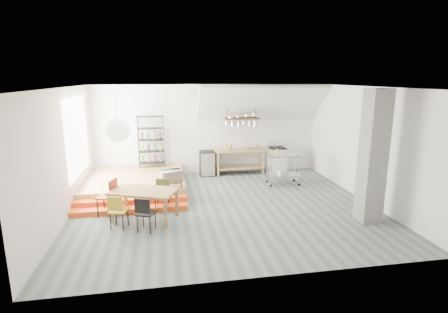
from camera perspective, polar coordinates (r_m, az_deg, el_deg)
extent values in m
plane|color=#505B5C|center=(9.61, 0.14, -8.18)|extent=(8.00, 8.00, 0.00)
cube|color=silver|center=(12.56, -2.64, 4.38)|extent=(8.00, 0.04, 3.20)
cube|color=silver|center=(9.34, -24.79, 0.25)|extent=(0.04, 7.00, 3.20)
cube|color=silver|center=(10.60, 21.98, 1.87)|extent=(0.04, 7.00, 3.20)
cube|color=white|center=(8.97, 0.15, 11.27)|extent=(8.00, 7.00, 0.02)
cube|color=white|center=(12.23, 6.16, 8.57)|extent=(4.40, 1.44, 1.32)
cube|color=white|center=(10.73, -22.81, 3.01)|extent=(0.02, 2.50, 2.20)
cube|color=#A68253|center=(11.34, -14.24, -4.19)|extent=(3.00, 3.00, 0.40)
cube|color=#E8521B|center=(9.55, -15.02, -8.35)|extent=(3.00, 0.35, 0.13)
cube|color=#E8521B|center=(9.85, -14.87, -7.26)|extent=(3.00, 0.35, 0.27)
cube|color=slate|center=(8.99, 23.14, -0.06)|extent=(0.50, 0.50, 3.20)
cube|color=#A68253|center=(12.54, 2.59, 1.02)|extent=(1.80, 0.60, 0.06)
cube|color=#A68253|center=(12.68, 2.56, -1.77)|extent=(1.70, 0.55, 0.04)
cube|color=#A68253|center=(13.04, 5.88, -0.60)|extent=(0.06, 0.06, 0.86)
cube|color=#A68253|center=(12.70, -1.26, -0.90)|extent=(0.06, 0.06, 0.86)
cube|color=#A68253|center=(12.63, 6.42, -1.06)|extent=(0.06, 0.06, 0.86)
cube|color=#A68253|center=(12.28, -0.95, -1.38)|extent=(0.06, 0.06, 0.86)
cube|color=white|center=(13.00, 8.61, -0.63)|extent=(0.60, 0.60, 0.90)
cube|color=black|center=(12.90, 8.68, 1.40)|extent=(0.58, 0.58, 0.03)
cube|color=white|center=(13.14, 8.31, 2.20)|extent=(0.60, 0.05, 0.25)
cylinder|color=black|center=(13.07, 9.07, 1.65)|extent=(0.18, 0.18, 0.02)
cylinder|color=black|center=(12.98, 7.90, 1.61)|extent=(0.18, 0.18, 0.02)
cylinder|color=black|center=(12.81, 9.47, 1.41)|extent=(0.18, 0.18, 0.02)
cylinder|color=black|center=(12.72, 8.28, 1.37)|extent=(0.18, 0.18, 0.02)
cube|color=#3C2518|center=(12.16, 2.85, 6.23)|extent=(1.20, 0.50, 0.05)
cylinder|color=black|center=(12.00, 0.52, 8.92)|extent=(0.02, 0.02, 1.15)
cylinder|color=black|center=(12.22, 5.19, 8.94)|extent=(0.02, 0.02, 1.15)
cylinder|color=silver|center=(12.02, 0.56, 5.50)|extent=(0.16, 0.16, 0.12)
cylinder|color=silver|center=(12.07, 1.50, 5.43)|extent=(0.20, 0.20, 0.16)
cylinder|color=silver|center=(12.11, 2.43, 5.35)|extent=(0.16, 0.16, 0.20)
cylinder|color=silver|center=(12.15, 3.35, 5.56)|extent=(0.20, 0.20, 0.12)
cylinder|color=silver|center=(12.20, 4.27, 5.48)|extent=(0.16, 0.16, 0.16)
cylinder|color=silver|center=(12.25, 5.18, 5.40)|extent=(0.20, 0.20, 0.20)
cylinder|color=black|center=(12.40, -9.83, 2.68)|extent=(0.02, 0.02, 1.80)
cylinder|color=black|center=(12.43, -13.71, 2.53)|extent=(0.02, 0.02, 1.80)
cylinder|color=black|center=(12.04, -9.82, 2.39)|extent=(0.02, 0.02, 1.80)
cylinder|color=black|center=(12.07, -13.81, 2.23)|extent=(0.02, 0.02, 1.80)
cube|color=black|center=(12.38, -11.64, -0.96)|extent=(0.88, 0.38, 0.02)
cube|color=black|center=(12.29, -11.72, 0.86)|extent=(0.88, 0.38, 0.02)
cube|color=black|center=(12.22, -11.80, 2.69)|extent=(0.88, 0.38, 0.02)
cube|color=black|center=(12.16, -11.89, 4.55)|extent=(0.88, 0.38, 0.02)
cube|color=black|center=(12.11, -11.98, 6.42)|extent=(0.88, 0.38, 0.03)
cylinder|color=#3B7C31|center=(12.35, -11.66, -0.32)|extent=(0.07, 0.07, 0.24)
cylinder|color=#ABA31C|center=(12.26, -11.75, 1.50)|extent=(0.07, 0.07, 0.24)
cylinder|color=brown|center=(12.19, -11.83, 3.34)|extent=(0.07, 0.07, 0.24)
cube|color=#A68253|center=(10.01, -8.55, -4.13)|extent=(0.60, 0.40, 0.03)
cylinder|color=black|center=(10.20, -7.04, -4.23)|extent=(0.02, 0.02, 0.13)
cylinder|color=black|center=(10.19, -10.08, -4.35)|extent=(0.02, 0.02, 0.13)
cylinder|color=black|center=(9.88, -6.94, -4.80)|extent=(0.02, 0.02, 0.13)
cylinder|color=black|center=(9.87, -10.08, -4.93)|extent=(0.02, 0.02, 0.13)
sphere|color=white|center=(8.75, -17.00, 4.09)|extent=(0.60, 0.60, 0.60)
cube|color=brown|center=(8.81, -12.96, -5.56)|extent=(1.78, 1.42, 0.06)
cube|color=brown|center=(8.99, -7.73, -7.48)|extent=(0.09, 0.09, 0.68)
cube|color=brown|center=(9.55, -15.72, -6.62)|extent=(0.09, 0.09, 0.68)
cube|color=brown|center=(8.34, -9.52, -9.18)|extent=(0.09, 0.09, 0.68)
cube|color=brown|center=(8.95, -17.99, -8.11)|extent=(0.09, 0.09, 0.68)
cube|color=gold|center=(8.54, -16.81, -8.50)|extent=(0.47, 0.47, 0.04)
cube|color=gold|center=(8.31, -17.38, -7.40)|extent=(0.35, 0.14, 0.33)
cylinder|color=black|center=(8.55, -18.05, -10.10)|extent=(0.03, 0.03, 0.41)
cylinder|color=black|center=(8.43, -16.18, -10.30)|extent=(0.03, 0.03, 0.41)
cylinder|color=black|center=(8.80, -17.23, -9.38)|extent=(0.03, 0.03, 0.41)
cylinder|color=black|center=(8.68, -15.41, -9.55)|extent=(0.03, 0.03, 0.41)
cube|color=black|center=(8.23, -12.60, -9.02)|extent=(0.49, 0.49, 0.04)
cube|color=black|center=(8.00, -13.19, -7.88)|extent=(0.35, 0.17, 0.33)
cylinder|color=black|center=(8.25, -13.94, -10.67)|extent=(0.03, 0.03, 0.42)
cylinder|color=black|center=(8.13, -11.99, -10.94)|extent=(0.03, 0.03, 0.42)
cylinder|color=black|center=(8.50, -13.04, -9.91)|extent=(0.03, 0.03, 0.42)
cylinder|color=black|center=(8.38, -11.14, -10.15)|extent=(0.03, 0.03, 0.42)
cube|color=#555C2C|center=(9.37, -10.11, -6.20)|extent=(0.44, 0.44, 0.04)
cube|color=#555C2C|center=(9.46, -9.96, -4.53)|extent=(0.36, 0.11, 0.33)
cylinder|color=black|center=(9.55, -8.99, -7.15)|extent=(0.03, 0.03, 0.41)
cylinder|color=black|center=(9.61, -10.76, -7.09)|extent=(0.03, 0.03, 0.41)
cylinder|color=black|center=(9.28, -9.33, -7.78)|extent=(0.03, 0.03, 0.41)
cylinder|color=black|center=(9.34, -11.15, -7.71)|extent=(0.03, 0.03, 0.41)
cube|color=#A13117|center=(9.36, -18.61, -6.25)|extent=(0.55, 0.55, 0.04)
cube|color=#A13117|center=(9.19, -17.62, -4.73)|extent=(0.16, 0.41, 0.38)
cylinder|color=black|center=(9.22, -17.98, -8.16)|extent=(0.03, 0.03, 0.48)
cylinder|color=black|center=(9.52, -17.09, -7.43)|extent=(0.03, 0.03, 0.48)
cylinder|color=black|center=(9.37, -19.93, -7.96)|extent=(0.03, 0.03, 0.48)
cylinder|color=black|center=(9.66, -18.99, -7.26)|extent=(0.03, 0.03, 0.48)
cube|color=silver|center=(11.44, 9.74, 0.21)|extent=(1.02, 0.60, 0.04)
cube|color=silver|center=(11.60, 9.62, -2.91)|extent=(1.02, 0.60, 0.03)
cylinder|color=silver|center=(11.92, 11.45, -1.72)|extent=(0.03, 0.03, 0.96)
sphere|color=black|center=(12.04, 11.36, -3.82)|extent=(0.09, 0.09, 0.09)
cylinder|color=silver|center=(11.66, 7.09, -1.89)|extent=(0.03, 0.03, 0.96)
sphere|color=black|center=(11.78, 7.03, -4.04)|extent=(0.09, 0.09, 0.09)
cylinder|color=silver|center=(11.48, 12.24, -2.32)|extent=(0.03, 0.03, 0.96)
sphere|color=black|center=(11.60, 12.14, -4.50)|extent=(0.09, 0.09, 0.09)
cylinder|color=silver|center=(11.20, 7.73, -2.52)|extent=(0.03, 0.03, 0.96)
sphere|color=black|center=(11.33, 7.66, -4.75)|extent=(0.09, 0.09, 0.09)
cube|color=black|center=(12.49, -2.77, -1.11)|extent=(0.51, 0.51, 0.88)
imported|color=beige|center=(9.96, -8.59, -3.15)|extent=(0.67, 0.54, 0.33)
imported|color=silver|center=(12.56, 4.34, 1.29)|extent=(0.28, 0.28, 0.05)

